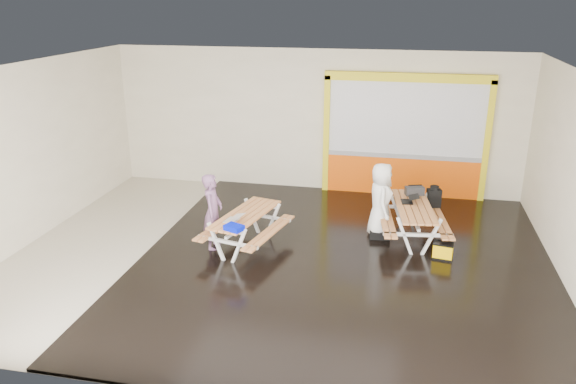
% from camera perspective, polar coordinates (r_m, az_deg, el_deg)
% --- Properties ---
extents(room, '(10.02, 8.02, 3.52)m').
position_cam_1_polar(room, '(9.96, -1.06, 2.37)').
color(room, '#BAB09D').
rests_on(room, ground).
extents(deck, '(7.50, 7.98, 0.05)m').
position_cam_1_polar(deck, '(10.42, 5.77, -7.17)').
color(deck, black).
rests_on(deck, room).
extents(kiosk, '(3.88, 0.16, 3.00)m').
position_cam_1_polar(kiosk, '(13.60, 11.83, 5.32)').
color(kiosk, '#F35606').
rests_on(kiosk, room).
extents(picnic_table_left, '(1.62, 2.07, 0.74)m').
position_cam_1_polar(picnic_table_left, '(10.75, -4.35, -3.08)').
color(picnic_table_left, '#B77845').
rests_on(picnic_table_left, deck).
extents(picnic_table_right, '(1.54, 2.06, 0.76)m').
position_cam_1_polar(picnic_table_right, '(11.34, 12.69, -2.18)').
color(picnic_table_right, '#B77845').
rests_on(picnic_table_right, deck).
extents(person_left, '(0.40, 0.58, 1.51)m').
position_cam_1_polar(person_left, '(10.73, -7.70, -2.04)').
color(person_left, '#714B6E').
rests_on(person_left, deck).
extents(person_right, '(0.62, 0.83, 1.53)m').
position_cam_1_polar(person_right, '(11.32, 9.46, -0.83)').
color(person_right, white).
rests_on(person_right, deck).
extents(laptop_left, '(0.39, 0.36, 0.14)m').
position_cam_1_polar(laptop_left, '(10.34, -5.58, -2.74)').
color(laptop_left, silver).
rests_on(laptop_left, picnic_table_left).
extents(laptop_right, '(0.38, 0.34, 0.14)m').
position_cam_1_polar(laptop_right, '(11.41, 12.31, -0.80)').
color(laptop_right, black).
rests_on(laptop_right, picnic_table_right).
extents(blue_pouch, '(0.38, 0.33, 0.09)m').
position_cam_1_polar(blue_pouch, '(9.96, -5.54, -3.65)').
color(blue_pouch, '#000DC5').
rests_on(blue_pouch, picnic_table_left).
extents(toolbox, '(0.42, 0.29, 0.22)m').
position_cam_1_polar(toolbox, '(11.84, 12.82, 0.13)').
color(toolbox, black).
rests_on(toolbox, picnic_table_right).
extents(backpack, '(0.32, 0.25, 0.48)m').
position_cam_1_polar(backpack, '(12.04, 14.68, -0.50)').
color(backpack, black).
rests_on(backpack, picnic_table_right).
extents(dark_case, '(0.43, 0.34, 0.15)m').
position_cam_1_polar(dark_case, '(11.44, 9.37, -4.25)').
color(dark_case, black).
rests_on(dark_case, deck).
extents(fluke_bag, '(0.40, 0.30, 0.32)m').
position_cam_1_polar(fluke_bag, '(10.78, 15.57, -5.83)').
color(fluke_bag, black).
rests_on(fluke_bag, deck).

